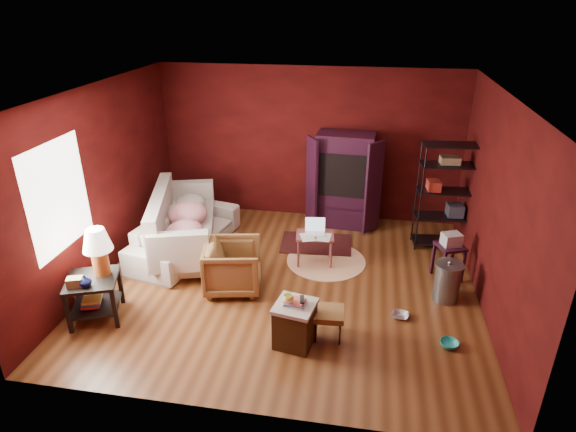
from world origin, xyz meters
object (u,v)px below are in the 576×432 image
at_px(hamper, 295,323).
at_px(wire_shelving, 446,192).
at_px(tv_armoire, 344,179).
at_px(sofa, 185,227).
at_px(side_table, 95,266).
at_px(laptop_desk, 315,237).
at_px(armchair, 233,264).

height_order(hamper, wire_shelving, wire_shelving).
bearing_deg(tv_armoire, sofa, -145.73).
relative_size(side_table, laptop_desk, 1.72).
height_order(laptop_desk, tv_armoire, tv_armoire).
xyz_separation_m(hamper, wire_shelving, (2.03, 2.92, 0.69)).
distance_m(side_table, laptop_desk, 3.22).
relative_size(side_table, hamper, 1.90).
bearing_deg(armchair, laptop_desk, -59.58).
bearing_deg(tv_armoire, wire_shelving, -14.32).
relative_size(laptop_desk, wire_shelving, 0.40).
height_order(sofa, armchair, sofa).
relative_size(laptop_desk, tv_armoire, 0.42).
height_order(tv_armoire, wire_shelving, wire_shelving).
distance_m(hamper, tv_armoire, 3.55).
xyz_separation_m(laptop_desk, wire_shelving, (2.03, 0.92, 0.54)).
bearing_deg(hamper, side_table, 176.52).
bearing_deg(tv_armoire, armchair, -116.13).
bearing_deg(side_table, wire_shelving, 30.67).
distance_m(tv_armoire, wire_shelving, 1.78).
bearing_deg(armchair, side_table, 109.24).
height_order(sofa, wire_shelving, wire_shelving).
bearing_deg(wire_shelving, sofa, -173.81).
bearing_deg(side_table, sofa, 75.83).
height_order(sofa, laptop_desk, sofa).
bearing_deg(laptop_desk, tv_armoire, 70.38).
xyz_separation_m(sofa, tv_armoire, (2.49, 1.45, 0.46)).
distance_m(sofa, side_table, 1.95).
xyz_separation_m(sofa, hamper, (2.15, -2.03, -0.14)).
bearing_deg(side_table, armchair, 30.04).
bearing_deg(armchair, hamper, -145.61).
bearing_deg(tv_armoire, laptop_desk, -98.76).
bearing_deg(hamper, wire_shelving, 55.18).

